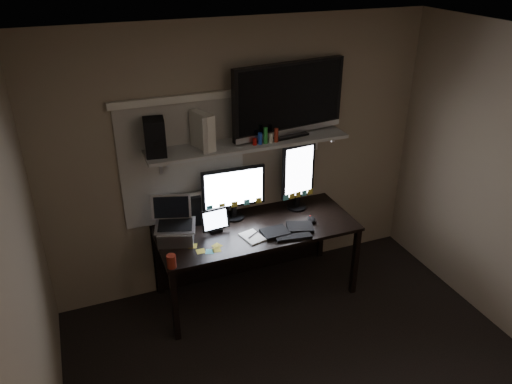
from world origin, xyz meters
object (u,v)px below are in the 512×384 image
mouse (312,219)px  desk (252,237)px  keyboard (288,230)px  monitor_portrait (298,176)px  tablet (215,220)px  laptop (175,222)px  game_console (202,131)px  speaker (155,137)px  monitor_landscape (234,193)px  tv (289,100)px  cup (171,261)px

mouse → desk: bearing=168.3°
desk → keyboard: 0.42m
monitor_portrait → tablet: monitor_portrait is taller
laptop → game_console: size_ratio=1.23×
monitor_portrait → speaker: speaker is taller
desk → game_console: 1.16m
tablet → laptop: laptop is taller
monitor_landscape → monitor_portrait: size_ratio=0.88×
keyboard → tv: tv is taller
monitor_landscape → monitor_portrait: monitor_portrait is taller
monitor_landscape → laptop: 0.63m
keyboard → monitor_landscape: bearing=140.2°
game_console → mouse: bearing=-36.9°
tablet → monitor_portrait: bearing=3.7°
game_console → keyboard: bearing=-49.5°
desk → speaker: bearing=174.0°
tablet → tv: bearing=7.1°
tablet → game_console: (-0.03, 0.13, 0.79)m
tablet → cup: 0.62m
mouse → speaker: (-1.31, 0.30, 0.88)m
tv → keyboard: bearing=-120.2°
speaker → tv: bearing=8.9°
mouse → tablet: 0.90m
tv → game_console: (-0.79, -0.02, -0.17)m
laptop → game_console: 0.80m
monitor_landscape → tv: size_ratio=0.54×
monitor_landscape → cup: size_ratio=5.36×
keyboard → cup: cup is taller
desk → game_console: (-0.40, 0.08, 1.08)m
keyboard → laptop: laptop is taller
monitor_landscape → tablet: (-0.24, -0.17, -0.15)m
tv → speaker: (-1.19, -0.02, -0.18)m
speaker → monitor_portrait: bearing=7.4°
keyboard → tv: 1.14m
monitor_portrait → mouse: monitor_portrait is taller
monitor_portrait → laptop: size_ratio=1.76×
game_console → laptop: bearing=-171.6°
game_console → speaker: size_ratio=1.03×
monitor_landscape → tv: bearing=1.4°
desk → monitor_portrait: size_ratio=2.69×
mouse → tv: size_ratio=0.10×
tablet → game_console: game_console is taller
game_console → cup: bearing=-149.5°
tablet → speaker: 0.91m
mouse → tablet: tablet is taller
mouse → laptop: laptop is taller
desk → keyboard: (0.23, -0.29, 0.19)m
monitor_landscape → cup: bearing=-139.8°
desk → tablet: 0.47m
tablet → tv: tv is taller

